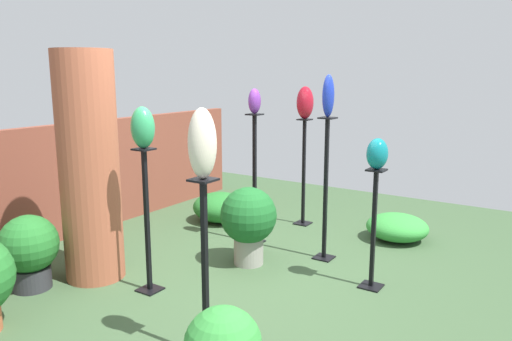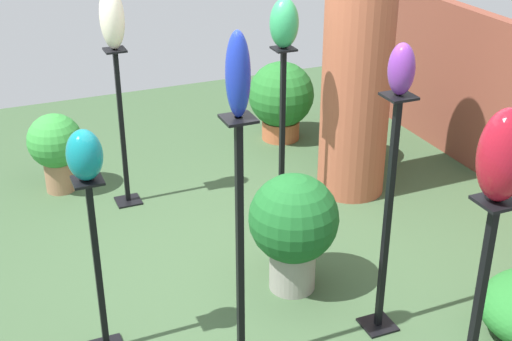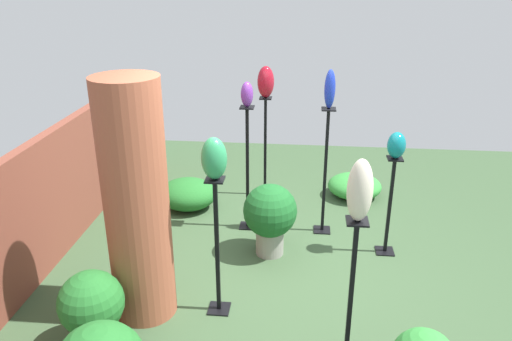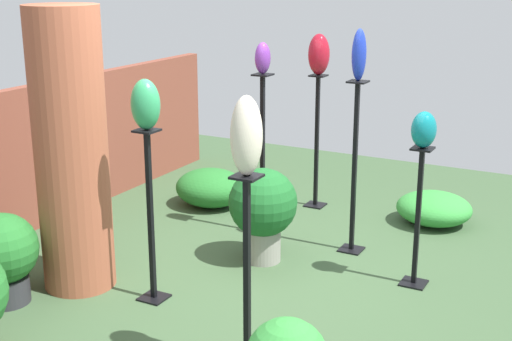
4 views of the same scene
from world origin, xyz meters
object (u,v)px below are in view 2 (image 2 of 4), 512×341
object	(u,v)px
pedestal_cobalt	(240,260)
art_vase_teal	(85,155)
potted_plant_front_left	(281,98)
pedestal_ivory	(122,135)
brick_pillar	(357,65)
pedestal_jade	(282,137)
art_vase_ruby	(504,156)
pedestal_teal	(99,277)
potted_plant_mid_left	(351,121)
potted_plant_back_center	(56,146)
pedestal_violet	(387,228)
art_vase_ivory	(112,18)
art_vase_cobalt	(238,75)
art_vase_violet	(401,69)
art_vase_jade	(284,23)
potted_plant_front_right	(294,224)

from	to	relation	value
pedestal_cobalt	art_vase_teal	bearing A→B (deg)	-121.34
pedestal_cobalt	potted_plant_front_left	world-z (taller)	pedestal_cobalt
pedestal_ivory	pedestal_cobalt	distance (m)	2.20
brick_pillar	pedestal_jade	world-z (taller)	brick_pillar
brick_pillar	art_vase_ruby	xyz separation A→B (m)	(2.66, -0.89, 0.50)
brick_pillar	pedestal_teal	bearing A→B (deg)	-61.88
pedestal_cobalt	potted_plant_mid_left	xyz separation A→B (m)	(-2.20, 1.95, -0.32)
brick_pillar	potted_plant_back_center	size ratio (longest dim) A/B	3.21
art_vase_ruby	potted_plant_back_center	bearing A→B (deg)	-158.75
pedestal_jade	art_vase_ruby	xyz separation A→B (m)	(2.60, -0.21, 0.99)
pedestal_violet	potted_plant_mid_left	distance (m)	2.46
brick_pillar	pedestal_ivory	bearing A→B (deg)	-105.54
pedestal_teal	art_vase_ruby	xyz separation A→B (m)	(1.40, 1.48, 1.09)
pedestal_violet	pedestal_cobalt	bearing A→B (deg)	-90.75
pedestal_cobalt	pedestal_teal	bearing A→B (deg)	-121.34
art_vase_ruby	potted_plant_mid_left	size ratio (longest dim) A/B	0.58
art_vase_ivory	potted_plant_front_left	size ratio (longest dim) A/B	0.60
art_vase_ivory	art_vase_ruby	bearing A→B (deg)	16.21
pedestal_ivory	art_vase_ivory	bearing A→B (deg)	0.00
pedestal_cobalt	art_vase_cobalt	bearing A→B (deg)	0.00
pedestal_teal	art_vase_violet	distance (m)	2.02
potted_plant_front_left	potted_plant_mid_left	bearing A→B (deg)	27.34
pedestal_ivory	pedestal_jade	size ratio (longest dim) A/B	0.97
pedestal_jade	potted_plant_mid_left	world-z (taller)	pedestal_jade
brick_pillar	pedestal_violet	size ratio (longest dim) A/B	1.44
potted_plant_mid_left	art_vase_ruby	bearing A→B (deg)	-20.16
pedestal_teal	art_vase_violet	bearing A→B (deg)	74.85
pedestal_violet	pedestal_teal	bearing A→B (deg)	-105.15
art_vase_ivory	pedestal_cobalt	bearing A→B (deg)	3.66
pedestal_ivory	art_vase_violet	bearing A→B (deg)	25.53
pedestal_cobalt	pedestal_violet	xyz separation A→B (m)	(0.01, 0.91, -0.00)
pedestal_jade	potted_plant_mid_left	bearing A→B (deg)	121.16
art_vase_teal	potted_plant_front_left	xyz separation A→B (m)	(-2.49, 2.27, -0.85)
brick_pillar	art_vase_violet	bearing A→B (deg)	-24.05
pedestal_violet	art_vase_ruby	xyz separation A→B (m)	(0.96, -0.13, 0.90)
pedestal_ivory	art_vase_violet	world-z (taller)	art_vase_violet
potted_plant_mid_left	potted_plant_back_center	size ratio (longest dim) A/B	1.03
art_vase_jade	potted_plant_mid_left	size ratio (longest dim) A/B	0.52
brick_pillar	art_vase_ivory	bearing A→B (deg)	-105.54
art_vase_teal	potted_plant_front_left	size ratio (longest dim) A/B	0.36
art_vase_cobalt	art_vase_violet	world-z (taller)	art_vase_cobalt
pedestal_cobalt	pedestal_teal	world-z (taller)	pedestal_cobalt
pedestal_violet	potted_plant_front_left	world-z (taller)	pedestal_violet
pedestal_violet	potted_plant_back_center	world-z (taller)	pedestal_violet
pedestal_jade	art_vase_violet	world-z (taller)	art_vase_violet
potted_plant_front_left	art_vase_ivory	bearing A→B (deg)	-67.16
potted_plant_front_left	brick_pillar	bearing A→B (deg)	4.34
pedestal_teal	potted_plant_mid_left	xyz separation A→B (m)	(-1.78, 2.64, -0.13)
potted_plant_back_center	potted_plant_front_right	bearing A→B (deg)	30.73
potted_plant_front_left	potted_plant_front_right	bearing A→B (deg)	-22.73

